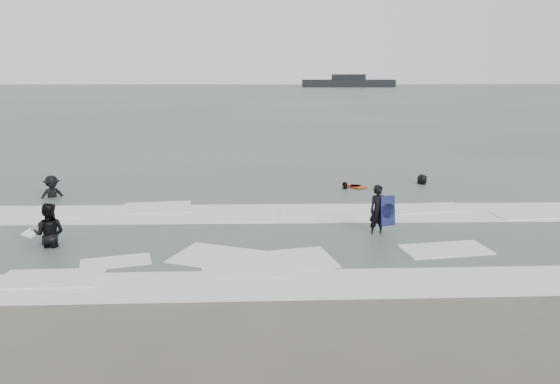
{
  "coord_description": "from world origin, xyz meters",
  "views": [
    {
      "loc": [
        -0.46,
        -13.25,
        5.28
      ],
      "look_at": [
        0.0,
        5.0,
        1.1
      ],
      "focal_mm": 35.0,
      "sensor_mm": 36.0,
      "label": 1
    }
  ],
  "objects_px": {
    "surfer_right_near": "(345,190)",
    "surfer_right_far": "(422,185)",
    "surfer_breaker": "(53,199)",
    "surfer_centre": "(377,235)",
    "vessel_horizon": "(348,82)",
    "surfer_wading": "(51,247)"
  },
  "relations": [
    {
      "from": "surfer_breaker",
      "to": "surfer_right_near",
      "type": "distance_m",
      "value": 12.33
    },
    {
      "from": "surfer_right_near",
      "to": "surfer_breaker",
      "type": "bearing_deg",
      "value": -21.4
    },
    {
      "from": "surfer_right_far",
      "to": "surfer_right_near",
      "type": "bearing_deg",
      "value": -11.27
    },
    {
      "from": "surfer_centre",
      "to": "vessel_horizon",
      "type": "relative_size",
      "value": 0.07
    },
    {
      "from": "surfer_wading",
      "to": "vessel_horizon",
      "type": "bearing_deg",
      "value": -102.58
    },
    {
      "from": "surfer_breaker",
      "to": "surfer_centre",
      "type": "bearing_deg",
      "value": -58.59
    },
    {
      "from": "surfer_right_far",
      "to": "surfer_breaker",
      "type": "bearing_deg",
      "value": -17.13
    },
    {
      "from": "surfer_breaker",
      "to": "surfer_right_far",
      "type": "height_order",
      "value": "surfer_breaker"
    },
    {
      "from": "surfer_right_near",
      "to": "surfer_right_far",
      "type": "bearing_deg",
      "value": 166.25
    },
    {
      "from": "surfer_centre",
      "to": "surfer_breaker",
      "type": "xyz_separation_m",
      "value": [
        -12.35,
        5.31,
        0.0
      ]
    },
    {
      "from": "surfer_wading",
      "to": "surfer_right_far",
      "type": "xyz_separation_m",
      "value": [
        13.63,
        8.51,
        0.0
      ]
    },
    {
      "from": "surfer_centre",
      "to": "surfer_right_far",
      "type": "distance_m",
      "value": 8.38
    },
    {
      "from": "surfer_right_far",
      "to": "vessel_horizon",
      "type": "distance_m",
      "value": 125.81
    },
    {
      "from": "surfer_breaker",
      "to": "surfer_right_near",
      "type": "xyz_separation_m",
      "value": [
        12.26,
        1.35,
        0.0
      ]
    },
    {
      "from": "surfer_centre",
      "to": "surfer_right_near",
      "type": "height_order",
      "value": "surfer_centre"
    },
    {
      "from": "surfer_right_far",
      "to": "surfer_centre",
      "type": "bearing_deg",
      "value": 39.5
    },
    {
      "from": "surfer_centre",
      "to": "surfer_right_far",
      "type": "height_order",
      "value": "surfer_centre"
    },
    {
      "from": "surfer_wading",
      "to": "surfer_breaker",
      "type": "xyz_separation_m",
      "value": [
        -2.3,
        6.26,
        0.0
      ]
    },
    {
      "from": "surfer_breaker",
      "to": "surfer_wading",
      "type": "bearing_deg",
      "value": -105.15
    },
    {
      "from": "surfer_right_far",
      "to": "vessel_horizon",
      "type": "relative_size",
      "value": 0.07
    },
    {
      "from": "surfer_wading",
      "to": "surfer_right_far",
      "type": "height_order",
      "value": "surfer_wading"
    },
    {
      "from": "surfer_wading",
      "to": "surfer_right_near",
      "type": "bearing_deg",
      "value": -143.05
    }
  ]
}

